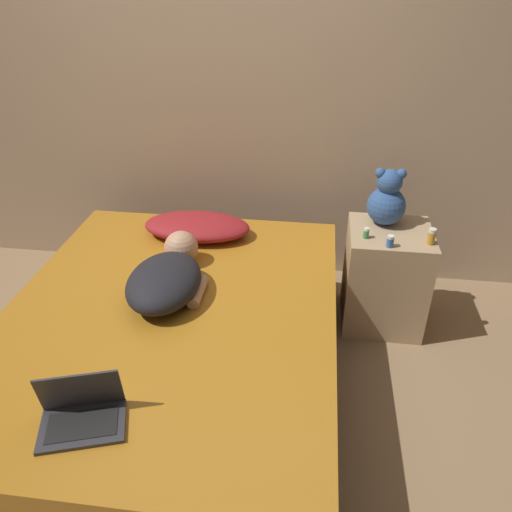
{
  "coord_description": "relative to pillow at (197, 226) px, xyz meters",
  "views": [
    {
      "loc": [
        0.66,
        -1.83,
        1.97
      ],
      "look_at": [
        0.38,
        0.25,
        0.7
      ],
      "focal_mm": 35.0,
      "sensor_mm": 36.0,
      "label": 1
    }
  ],
  "objects": [
    {
      "name": "bottle_amber",
      "position": [
        1.32,
        -0.13,
        0.1
      ],
      "size": [
        0.04,
        0.04,
        0.09
      ],
      "color": "gold",
      "rests_on": "nightstand"
    },
    {
      "name": "person_lying",
      "position": [
        -0.01,
        -0.59,
        0.03
      ],
      "size": [
        0.37,
        0.67,
        0.18
      ],
      "rotation": [
        0.0,
        0.0,
        0.0
      ],
      "color": "black",
      "rests_on": "bed"
    },
    {
      "name": "bottle_green",
      "position": [
        0.98,
        -0.11,
        0.08
      ],
      "size": [
        0.03,
        0.03,
        0.06
      ],
      "color": "#3D8E4C",
      "rests_on": "nightstand"
    },
    {
      "name": "bed",
      "position": [
        0.04,
        -0.74,
        -0.32
      ],
      "size": [
        1.61,
        2.02,
        0.52
      ],
      "color": "#4C331E",
      "rests_on": "ground_plane"
    },
    {
      "name": "wall_back",
      "position": [
        0.04,
        0.55,
        0.72
      ],
      "size": [
        8.0,
        0.06,
        2.6
      ],
      "color": "tan",
      "rests_on": "ground_plane"
    },
    {
      "name": "laptop",
      "position": [
        -0.09,
        -1.43,
        -0.01
      ],
      "size": [
        0.34,
        0.28,
        0.2
      ],
      "rotation": [
        0.0,
        0.0,
        0.31
      ],
      "color": "#333338",
      "rests_on": "bed"
    },
    {
      "name": "nightstand",
      "position": [
        1.13,
        -0.01,
        -0.26
      ],
      "size": [
        0.47,
        0.45,
        0.63
      ],
      "color": "tan",
      "rests_on": "ground_plane"
    },
    {
      "name": "pillow",
      "position": [
        0.0,
        0.0,
        0.0
      ],
      "size": [
        0.64,
        0.35,
        0.12
      ],
      "color": "maroon",
      "rests_on": "bed"
    },
    {
      "name": "ground_plane",
      "position": [
        0.04,
        -0.74,
        -0.58
      ],
      "size": [
        12.0,
        12.0,
        0.0
      ],
      "primitive_type": "plane",
      "color": "#937551"
    },
    {
      "name": "bottle_blue",
      "position": [
        1.1,
        -0.19,
        0.08
      ],
      "size": [
        0.04,
        0.04,
        0.07
      ],
      "color": "#3866B2",
      "rests_on": "nightstand"
    },
    {
      "name": "teddy_bear",
      "position": [
        1.1,
        0.09,
        0.2
      ],
      "size": [
        0.22,
        0.22,
        0.34
      ],
      "color": "#335693",
      "rests_on": "nightstand"
    }
  ]
}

